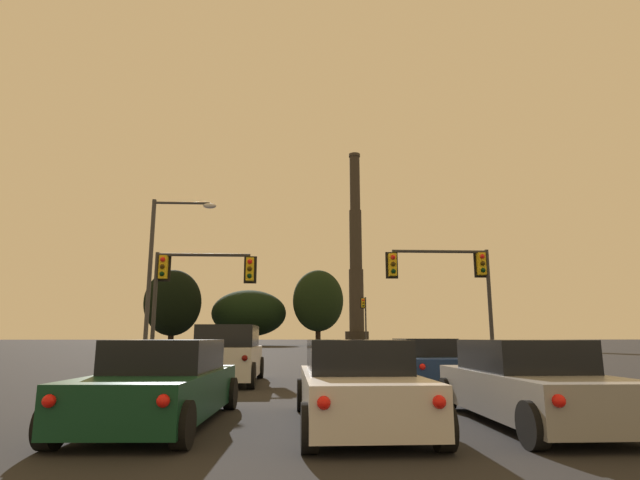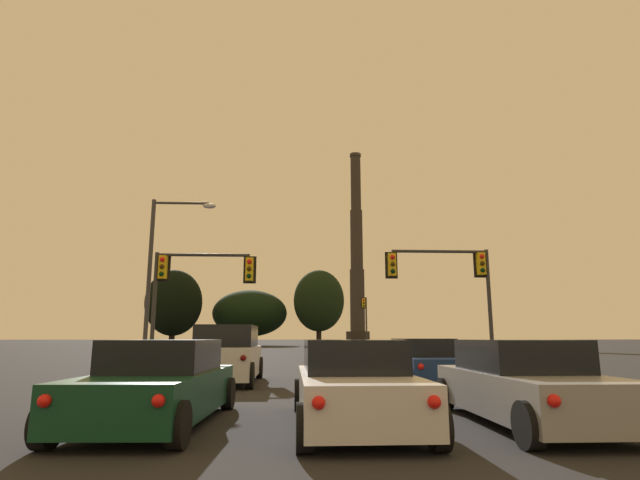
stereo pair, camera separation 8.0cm
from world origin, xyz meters
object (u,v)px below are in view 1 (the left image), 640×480
Objects in this scene: smokestack at (356,266)px; traffic_light_far_right at (365,315)px; traffic_light_overhead_right at (454,277)px; traffic_light_overhead_left at (190,280)px; sedan_center_lane_second at (357,385)px; suv_left_lane_front at (228,355)px; sedan_right_lane_second at (528,384)px; street_lamp at (161,262)px; sedan_left_lane_second at (162,384)px; sedan_right_lane_front at (426,363)px.

traffic_light_far_right is at bearing -96.20° from smokestack.
smokestack is at bearing 85.69° from traffic_light_overhead_right.
smokestack is (19.05, 92.81, 13.92)m from traffic_light_overhead_left.
traffic_light_far_right is 59.45m from smokestack.
suv_left_lane_front is (-3.24, 8.18, 0.23)m from sedan_center_lane_second.
sedan_right_lane_second is 0.86× the size of traffic_light_overhead_right.
street_lamp is (-1.65, 1.11, 0.97)m from traffic_light_overhead_left.
suv_left_lane_front is 1.03× the size of sedan_left_lane_second.
street_lamp is at bearing 145.93° from traffic_light_overhead_left.
street_lamp reaches higher than sedan_right_lane_second.
smokestack reaches higher than suv_left_lane_front.
smokestack is at bearing 80.47° from suv_left_lane_front.
sedan_left_lane_second is at bearing 174.01° from sedan_center_lane_second.
sedan_right_lane_second is at bearing -0.21° from sedan_left_lane_second.
street_lamp is 0.18× the size of smokestack.
sedan_left_lane_second is 0.91× the size of traffic_light_overhead_left.
street_lamp is at bearing 121.74° from suv_left_lane_front.
sedan_right_lane_front is (0.14, 7.41, 0.00)m from sedan_right_lane_second.
smokestack is at bearing 84.57° from sedan_right_lane_second.
street_lamp reaches higher than suv_left_lane_front.
traffic_light_overhead_right is at bearing -4.07° from street_lamp.
sedan_center_lane_second is at bearing -98.18° from traffic_light_far_right.
sedan_right_lane_front is at bearing 88.99° from sedan_right_lane_second.
traffic_light_overhead_left reaches higher than sedan_right_lane_front.
sedan_right_lane_second is 0.90× the size of traffic_light_overhead_left.
traffic_light_far_right is (7.06, 49.13, 3.28)m from sedan_center_lane_second.
sedan_center_lane_second is 8.09m from sedan_right_lane_front.
sedan_right_lane_front is at bearing -116.16° from traffic_light_overhead_right.
sedan_right_lane_front is at bearing -35.22° from street_lamp.
traffic_light_far_right is 0.13× the size of smokestack.
suv_left_lane_front is at bearing -99.54° from smokestack.
smokestack is (16.54, 98.41, 16.99)m from suv_left_lane_front.
sedan_left_lane_second is 50.01m from traffic_light_far_right.
suv_left_lane_front reaches higher than sedan_left_lane_second.
sedan_center_lane_second is at bearing -114.43° from traffic_light_overhead_right.
sedan_center_lane_second is at bearing -179.16° from sedan_right_lane_second.
traffic_light_far_right is at bearing 88.79° from traffic_light_overhead_right.
traffic_light_far_right is 37.18m from street_lamp.
sedan_right_lane_front is 13.58m from street_lamp.
sedan_right_lane_front is at bearing -35.43° from traffic_light_overhead_left.
traffic_light_overhead_right is (3.17, 6.46, 3.53)m from sedan_right_lane_front.
sedan_left_lane_second is (-6.35, 0.29, 0.00)m from sedan_right_lane_second.
sedan_left_lane_second is at bearing -132.46° from sedan_right_lane_front.
sedan_center_lane_second is at bearing -68.40° from suv_left_lane_front.
street_lamp is (-14.45, -34.24, 0.99)m from traffic_light_far_right.
traffic_light_far_right reaches higher than sedan_right_lane_front.
sedan_center_lane_second is at bearing -97.12° from smokestack.
smokestack reaches higher than traffic_light_far_right.
sedan_right_lane_front is at bearing -95.37° from traffic_light_far_right.
smokestack is (10.30, 106.55, 17.22)m from sedan_right_lane_second.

